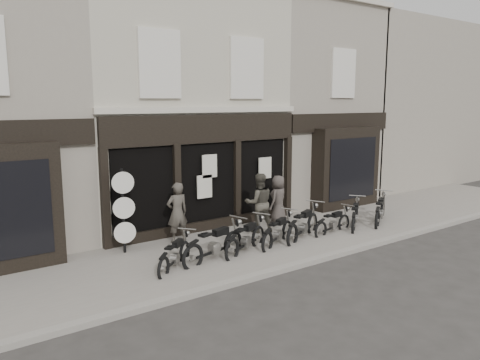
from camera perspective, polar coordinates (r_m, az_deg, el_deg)
ground_plane at (r=13.39m, az=2.86°, el=-9.22°), size 90.00×90.00×0.00m
pavement at (r=14.05m, az=0.54°, el=-8.04°), size 30.00×4.20×0.12m
kerb at (r=12.48m, az=6.52°, el=-10.38°), size 30.00×0.25×0.13m
central_building at (r=17.71m, az=-9.31°, el=8.69°), size 7.30×6.22×8.34m
neighbour_right at (r=21.30m, az=6.39°, el=8.76°), size 5.60×6.73×8.34m
filler_right at (r=27.51m, az=19.05°, el=8.58°), size 11.00×6.00×8.20m
motorcycle_0 at (r=12.23m, az=-7.94°, el=-9.33°), size 1.63×1.37×0.92m
motorcycle_1 at (r=12.70m, az=-3.13°, el=-8.18°), size 2.27×0.90×1.11m
motorcycle_2 at (r=13.34m, az=0.74°, el=-7.43°), size 2.02×1.14×1.03m
motorcycle_3 at (r=14.08m, az=4.64°, el=-6.60°), size 1.95×1.16×1.00m
motorcycle_4 at (r=14.75m, az=7.71°, el=-5.73°), size 2.17×1.23×1.11m
motorcycle_5 at (r=15.51m, az=11.28°, el=-5.38°), size 1.89×0.57×0.91m
motorcycle_6 at (r=16.40m, az=13.85°, el=-4.51°), size 1.83×1.48×1.02m
motorcycle_7 at (r=17.20m, az=16.70°, el=-3.87°), size 2.06×1.44×1.10m
man_left at (r=14.10m, az=-7.66°, el=-3.96°), size 0.68×0.46×1.83m
man_centre at (r=15.10m, az=2.33°, el=-2.79°), size 1.14×1.03×1.92m
man_right at (r=16.21m, az=4.70°, el=-2.39°), size 0.96×0.80×1.69m
advert_sign_post at (r=13.35m, az=-13.98°, el=-4.12°), size 0.60×0.39×2.50m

